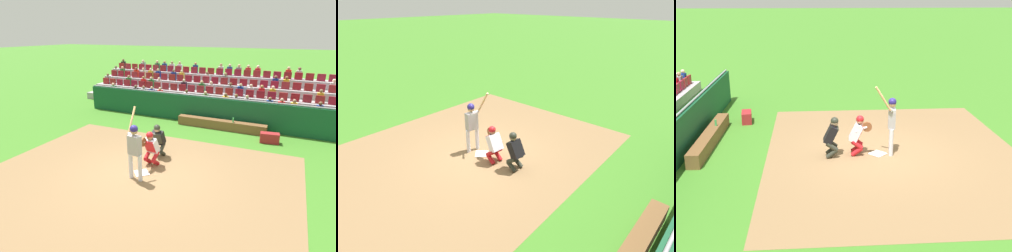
# 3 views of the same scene
# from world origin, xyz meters

# --- Properties ---
(ground_plane) EXTENTS (160.00, 160.00, 0.00)m
(ground_plane) POSITION_xyz_m (0.00, 0.00, 0.00)
(ground_plane) COLOR #3B7623
(infield_dirt_patch) EXTENTS (10.05, 8.14, 0.01)m
(infield_dirt_patch) POSITION_xyz_m (0.00, 0.50, 0.00)
(infield_dirt_patch) COLOR olive
(infield_dirt_patch) RESTS_ON ground_plane
(home_plate_marker) EXTENTS (0.62, 0.62, 0.02)m
(home_plate_marker) POSITION_xyz_m (0.00, 0.00, 0.02)
(home_plate_marker) COLOR white
(home_plate_marker) RESTS_ON infield_dirt_patch
(batter_at_plate) EXTENTS (0.57, 0.71, 2.22)m
(batter_at_plate) POSITION_xyz_m (-0.02, 0.40, 1.12)
(batter_at_plate) COLOR silver
(batter_at_plate) RESTS_ON ground_plane
(catcher_crouching) EXTENTS (0.49, 0.72, 1.28)m
(catcher_crouching) POSITION_xyz_m (-0.01, -0.63, 0.71)
(catcher_crouching) COLOR red
(catcher_crouching) RESTS_ON ground_plane
(home_plate_umpire) EXTENTS (0.46, 0.47, 1.28)m
(home_plate_umpire) POSITION_xyz_m (0.12, -1.43, 0.70)
(home_plate_umpire) COLOR #2B2D23
(home_plate_umpire) RESTS_ON ground_plane
(dugout_wall) EXTENTS (13.59, 0.24, 1.43)m
(dugout_wall) POSITION_xyz_m (0.00, -5.98, 0.69)
(dugout_wall) COLOR #114828
(dugout_wall) RESTS_ON ground_plane
(dugout_bench) EXTENTS (4.23, 0.40, 0.44)m
(dugout_bench) POSITION_xyz_m (-1.14, -5.43, 0.22)
(dugout_bench) COLOR brown
(dugout_bench) RESTS_ON ground_plane
(water_bottle_on_bench) EXTENTS (0.07, 0.07, 0.22)m
(water_bottle_on_bench) POSITION_xyz_m (-1.75, -5.36, 0.55)
(water_bottle_on_bench) COLOR green
(water_bottle_on_bench) RESTS_ON dugout_bench
(equipment_duffel_bag) EXTENTS (0.80, 0.47, 0.42)m
(equipment_duffel_bag) POSITION_xyz_m (-3.47, -4.61, 0.21)
(equipment_duffel_bag) COLOR maroon
(equipment_duffel_bag) RESTS_ON ground_plane
(bleacher_stand) EXTENTS (17.98, 4.12, 2.44)m
(bleacher_stand) POSITION_xyz_m (0.00, -10.30, 0.69)
(bleacher_stand) COLOR #9B969B
(bleacher_stand) RESTS_ON ground_plane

